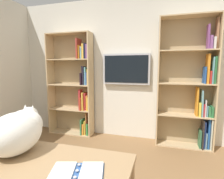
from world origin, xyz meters
The scene contains 6 objects.
wall_back centered at (0.00, -2.23, 1.35)m, with size 4.52×0.06×2.70m, color silver.
bookshelf_left centered at (-1.21, -2.07, 1.05)m, with size 0.93×0.28×2.22m.
bookshelf_right centered at (0.99, -2.07, 1.01)m, with size 0.93×0.28×2.06m.
wall_mounted_tv centered at (-0.04, -2.15, 1.35)m, with size 0.90×0.07×0.58m.
cat centered at (0.33, 0.12, 0.91)m, with size 0.32×0.57×0.35m.
open_binder centered at (-0.24, 0.26, 0.75)m, with size 0.38×0.30×0.02m.
Camera 1 is at (-0.73, 1.18, 1.40)m, focal length 28.29 mm.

